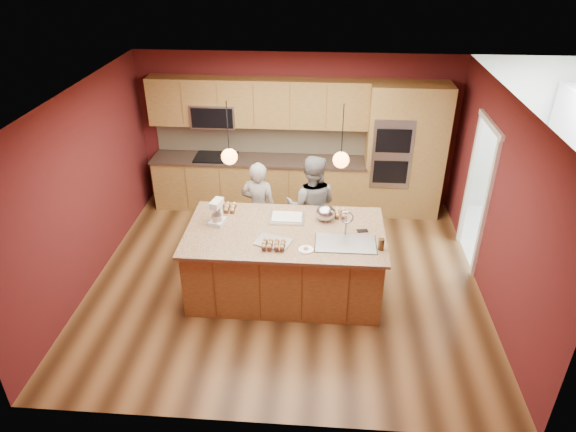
# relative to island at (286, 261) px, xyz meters

# --- Properties ---
(floor) EXTENTS (5.50, 5.50, 0.00)m
(floor) POSITION_rel_island_xyz_m (-0.03, 0.25, -0.49)
(floor) COLOR #402714
(floor) RESTS_ON ground
(ceiling) EXTENTS (5.50, 5.50, 0.00)m
(ceiling) POSITION_rel_island_xyz_m (-0.03, 0.25, 2.21)
(ceiling) COLOR white
(ceiling) RESTS_ON ground
(wall_back) EXTENTS (5.50, 0.00, 5.50)m
(wall_back) POSITION_rel_island_xyz_m (-0.03, 2.75, 0.86)
(wall_back) COLOR #54181A
(wall_back) RESTS_ON ground
(wall_front) EXTENTS (5.50, 0.00, 5.50)m
(wall_front) POSITION_rel_island_xyz_m (-0.03, -2.25, 0.86)
(wall_front) COLOR #54181A
(wall_front) RESTS_ON ground
(wall_left) EXTENTS (0.00, 5.00, 5.00)m
(wall_left) POSITION_rel_island_xyz_m (-2.78, 0.25, 0.86)
(wall_left) COLOR #54181A
(wall_left) RESTS_ON ground
(wall_right) EXTENTS (0.00, 5.00, 5.00)m
(wall_right) POSITION_rel_island_xyz_m (2.72, 0.25, 0.86)
(wall_right) COLOR #54181A
(wall_right) RESTS_ON ground
(cabinet_run) EXTENTS (3.74, 0.64, 2.30)m
(cabinet_run) POSITION_rel_island_xyz_m (-0.71, 2.50, 0.49)
(cabinet_run) COLOR brown
(cabinet_run) RESTS_ON floor
(oven_column) EXTENTS (1.30, 0.62, 2.30)m
(oven_column) POSITION_rel_island_xyz_m (1.82, 2.45, 0.66)
(oven_column) COLOR brown
(oven_column) RESTS_ON floor
(doorway_trim) EXTENTS (0.08, 1.11, 2.20)m
(doorway_trim) POSITION_rel_island_xyz_m (2.70, 1.05, 0.56)
(doorway_trim) COLOR silver
(doorway_trim) RESTS_ON wall_right
(pendant_left) EXTENTS (0.20, 0.20, 0.80)m
(pendant_left) POSITION_rel_island_xyz_m (-0.70, 0.00, 1.51)
(pendant_left) COLOR black
(pendant_left) RESTS_ON ceiling
(pendant_right) EXTENTS (0.20, 0.20, 0.80)m
(pendant_right) POSITION_rel_island_xyz_m (0.67, 0.00, 1.51)
(pendant_right) COLOR black
(pendant_right) RESTS_ON ceiling
(island) EXTENTS (2.63, 1.47, 1.35)m
(island) POSITION_rel_island_xyz_m (0.00, 0.00, 0.00)
(island) COLOR brown
(island) RESTS_ON floor
(person_left) EXTENTS (0.61, 0.46, 1.50)m
(person_left) POSITION_rel_island_xyz_m (-0.49, 0.99, 0.26)
(person_left) COLOR black
(person_left) RESTS_ON floor
(person_right) EXTENTS (0.82, 0.66, 1.62)m
(person_right) POSITION_rel_island_xyz_m (0.30, 0.99, 0.32)
(person_right) COLOR gray
(person_right) RESTS_ON floor
(stand_mixer) EXTENTS (0.23, 0.28, 0.34)m
(stand_mixer) POSITION_rel_island_xyz_m (-0.94, 0.14, 0.62)
(stand_mixer) COLOR silver
(stand_mixer) RESTS_ON island
(sheet_cake) EXTENTS (0.47, 0.35, 0.05)m
(sheet_cake) POSITION_rel_island_xyz_m (-0.01, 0.31, 0.50)
(sheet_cake) COLOR silver
(sheet_cake) RESTS_ON island
(cooling_rack) EXTENTS (0.51, 0.43, 0.02)m
(cooling_rack) POSITION_rel_island_xyz_m (-0.14, -0.30, 0.48)
(cooling_rack) COLOR #A5A6AC
(cooling_rack) RESTS_ON island
(mixing_bowl) EXTENTS (0.27, 0.27, 0.23)m
(mixing_bowl) POSITION_rel_island_xyz_m (0.51, 0.33, 0.58)
(mixing_bowl) COLOR #ADAEB4
(mixing_bowl) RESTS_ON island
(plate) EXTENTS (0.19, 0.19, 0.01)m
(plate) POSITION_rel_island_xyz_m (0.28, -0.44, 0.48)
(plate) COLOR white
(plate) RESTS_ON island
(tumbler) EXTENTS (0.08, 0.08, 0.15)m
(tumbler) POSITION_rel_island_xyz_m (1.21, -0.36, 0.55)
(tumbler) COLOR #3D2710
(tumbler) RESTS_ON island
(phone) EXTENTS (0.16, 0.10, 0.01)m
(phone) POSITION_rel_island_xyz_m (1.00, 0.07, 0.48)
(phone) COLOR black
(phone) RESTS_ON island
(cupcakes_left) EXTENTS (0.26, 0.26, 0.08)m
(cupcakes_left) POSITION_rel_island_xyz_m (-0.88, 0.51, 0.51)
(cupcakes_left) COLOR tan
(cupcakes_left) RESTS_ON island
(cupcakes_rack) EXTENTS (0.31, 0.23, 0.07)m
(cupcakes_rack) POSITION_rel_island_xyz_m (-0.12, -0.42, 0.53)
(cupcakes_rack) COLOR tan
(cupcakes_rack) RESTS_ON island
(cupcakes_right) EXTENTS (0.17, 0.25, 0.08)m
(cupcakes_right) POSITION_rel_island_xyz_m (0.72, 0.46, 0.51)
(cupcakes_right) COLOR tan
(cupcakes_right) RESTS_ON island
(washer) EXTENTS (0.84, 0.86, 1.10)m
(washer) POSITION_rel_island_xyz_m (4.16, 1.01, 0.06)
(washer) COLOR silver
(washer) RESTS_ON floor
(dryer) EXTENTS (0.59, 0.61, 0.93)m
(dryer) POSITION_rel_island_xyz_m (4.16, 1.78, -0.03)
(dryer) COLOR silver
(dryer) RESTS_ON floor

